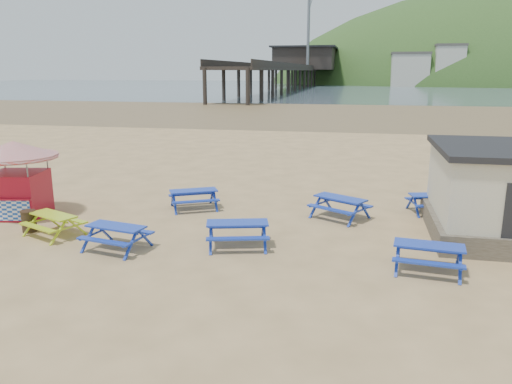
% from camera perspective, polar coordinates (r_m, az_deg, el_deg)
% --- Properties ---
extents(ground, '(400.00, 400.00, 0.00)m').
position_cam_1_polar(ground, '(18.40, -2.09, -4.06)').
color(ground, tan).
rests_on(ground, ground).
extents(wet_sand, '(400.00, 400.00, 0.00)m').
position_cam_1_polar(wet_sand, '(72.35, 8.51, 9.11)').
color(wet_sand, brown).
rests_on(wet_sand, ground).
extents(sea, '(400.00, 400.00, 0.00)m').
position_cam_1_polar(sea, '(187.14, 10.72, 11.75)').
color(sea, '#475865').
rests_on(sea, ground).
extents(picnic_table_blue_a, '(2.42, 2.26, 0.81)m').
position_cam_1_polar(picnic_table_blue_a, '(20.87, -7.13, -0.85)').
color(picnic_table_blue_a, '#101BA5').
rests_on(picnic_table_blue_a, ground).
extents(picnic_table_blue_b, '(2.55, 2.41, 0.84)m').
position_cam_1_polar(picnic_table_blue_b, '(19.66, 9.57, -1.79)').
color(picnic_table_blue_b, '#101BA5').
rests_on(picnic_table_blue_b, ground).
extents(picnic_table_blue_c, '(2.14, 1.88, 0.77)m').
position_cam_1_polar(picnic_table_blue_c, '(21.35, 19.54, -1.26)').
color(picnic_table_blue_c, '#101BA5').
rests_on(picnic_table_blue_c, ground).
extents(picnic_table_blue_d, '(2.16, 1.87, 0.80)m').
position_cam_1_polar(picnic_table_blue_d, '(16.68, -15.64, -5.02)').
color(picnic_table_blue_d, '#101BA5').
rests_on(picnic_table_blue_d, ground).
extents(picnic_table_blue_e, '(2.34, 2.06, 0.84)m').
position_cam_1_polar(picnic_table_blue_e, '(16.33, -2.13, -4.84)').
color(picnic_table_blue_e, '#101BA5').
rests_on(picnic_table_blue_e, ground).
extents(picnic_table_blue_f, '(2.09, 1.76, 0.81)m').
position_cam_1_polar(picnic_table_blue_f, '(15.19, 19.07, -7.12)').
color(picnic_table_blue_f, '#101BA5').
rests_on(picnic_table_blue_f, ground).
extents(picnic_table_yellow, '(2.27, 2.08, 0.77)m').
position_cam_1_polar(picnic_table_yellow, '(18.76, -22.09, -3.50)').
color(picnic_table_yellow, '#B8CE1E').
rests_on(picnic_table_yellow, ground).
extents(ice_cream_kiosk, '(3.90, 3.90, 2.98)m').
position_cam_1_polar(ice_cream_kiosk, '(21.55, -25.78, 2.36)').
color(ice_cream_kiosk, '#A60F24').
rests_on(ice_cream_kiosk, ground).
extents(litter_bin, '(0.53, 0.53, 0.78)m').
position_cam_1_polar(litter_bin, '(19.54, -24.52, -3.04)').
color(litter_bin, '#322014').
rests_on(litter_bin, ground).
extents(pier, '(24.00, 220.00, 39.29)m').
position_cam_1_polar(pier, '(196.50, 5.45, 13.59)').
color(pier, black).
rests_on(pier, ground).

